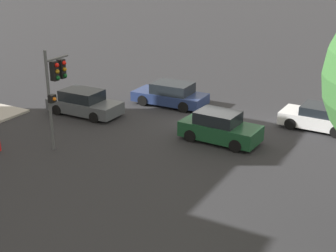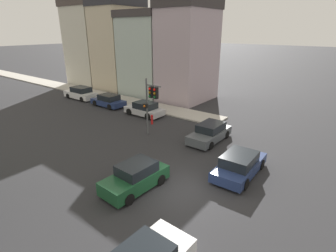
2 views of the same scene
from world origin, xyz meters
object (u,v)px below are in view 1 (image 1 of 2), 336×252
at_px(traffic_signal, 56,81).
at_px(crossing_car_0, 319,118).
at_px(crossing_car_2, 220,128).
at_px(crossing_car_3, 84,103).
at_px(crossing_car_1, 171,95).

height_order(traffic_signal, crossing_car_0, traffic_signal).
height_order(crossing_car_0, crossing_car_2, crossing_car_2).
height_order(traffic_signal, crossing_car_2, traffic_signal).
bearing_deg(crossing_car_3, crossing_car_0, 18.90).
bearing_deg(traffic_signal, crossing_car_3, 114.89).
bearing_deg(crossing_car_3, crossing_car_1, 48.71).
bearing_deg(crossing_car_2, traffic_signal, -142.87).
distance_m(crossing_car_0, crossing_car_1, 8.85).
bearing_deg(crossing_car_0, traffic_signal, 41.73).
height_order(crossing_car_0, crossing_car_3, crossing_car_3).
relative_size(traffic_signal, crossing_car_3, 1.10).
bearing_deg(crossing_car_0, crossing_car_1, 3.34).
xyz_separation_m(traffic_signal, crossing_car_0, (-10.30, -8.60, -2.67)).
bearing_deg(crossing_car_1, traffic_signal, 78.90).
distance_m(traffic_signal, crossing_car_0, 13.68).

